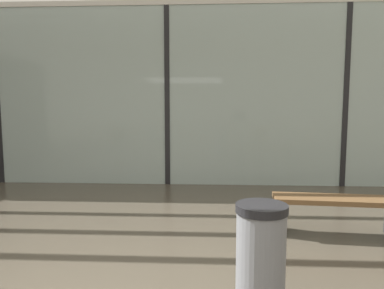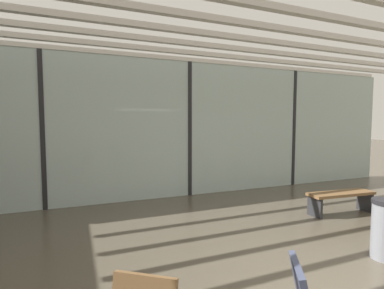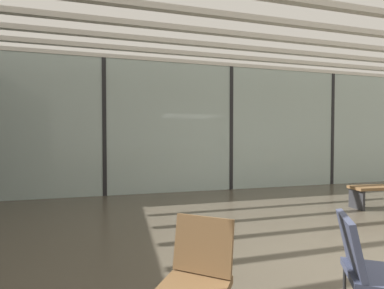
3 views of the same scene
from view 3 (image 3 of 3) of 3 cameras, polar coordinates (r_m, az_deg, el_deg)
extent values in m
cube|color=#A3B7B2|center=(7.92, 8.20, 3.42)|extent=(14.00, 0.08, 3.55)
cube|color=black|center=(7.32, -18.04, 3.52)|extent=(0.10, 0.12, 3.55)
cube|color=black|center=(7.92, 8.20, 3.42)|extent=(0.10, 0.12, 3.55)
cube|color=black|center=(9.81, 27.44, 2.89)|extent=(0.10, 0.12, 3.55)
cube|color=beige|center=(5.18, 25.83, 25.15)|extent=(13.72, 0.12, 0.10)
cube|color=beige|center=(5.72, 20.67, 22.85)|extent=(13.72, 0.12, 0.10)
cube|color=beige|center=(6.30, 16.56, 20.83)|extent=(13.72, 0.12, 0.10)
cube|color=beige|center=(6.91, 13.23, 19.09)|extent=(13.72, 0.12, 0.10)
cube|color=beige|center=(7.54, 10.51, 17.59)|extent=(13.72, 0.12, 0.10)
cube|color=beige|center=(8.18, 8.25, 16.30)|extent=(13.72, 0.12, 0.10)
ellipsoid|color=#B2BCD6|center=(13.76, -6.59, 4.02)|extent=(13.07, 4.23, 4.23)
sphere|color=gray|center=(14.24, -31.37, 3.73)|extent=(2.33, 2.33, 2.33)
sphere|color=black|center=(11.83, -22.84, 5.87)|extent=(0.28, 0.28, 0.28)
sphere|color=black|center=(11.73, -18.47, 5.94)|extent=(0.28, 0.28, 0.28)
sphere|color=black|center=(11.71, -14.04, 5.99)|extent=(0.28, 0.28, 0.28)
sphere|color=black|center=(11.75, -9.63, 5.99)|extent=(0.28, 0.28, 0.28)
cube|color=brown|center=(2.23, 0.33, -28.29)|extent=(0.67, 0.67, 0.06)
cube|color=brown|center=(2.31, 2.39, -20.38)|extent=(0.47, 0.40, 0.44)
cube|color=#33384C|center=(2.82, 35.09, -21.97)|extent=(0.66, 0.66, 0.06)
cube|color=#33384C|center=(2.67, 30.56, -17.46)|extent=(0.38, 0.48, 0.44)
cylinder|color=black|center=(3.04, 29.57, -24.51)|extent=(0.03, 0.03, 0.37)
cube|color=brown|center=(7.17, 35.59, -7.35)|extent=(1.53, 0.52, 0.06)
cube|color=#262628|center=(6.76, 31.50, -9.84)|extent=(0.06, 0.36, 0.41)
camera|label=1|loc=(3.92, 70.20, 1.05)|focal=32.19mm
camera|label=2|loc=(0.50, 46.97, 61.91)|focal=27.01mm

